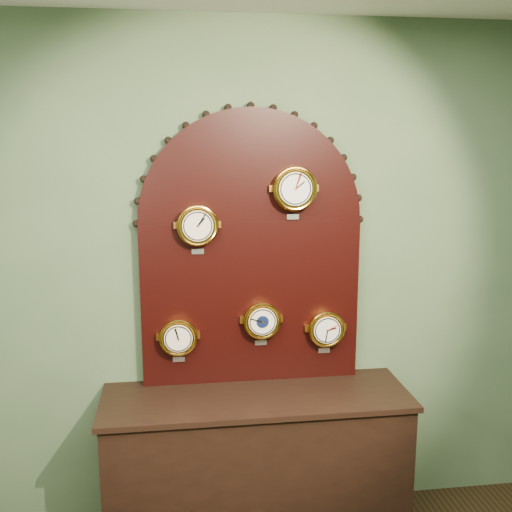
{
  "coord_description": "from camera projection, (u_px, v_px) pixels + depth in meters",
  "views": [
    {
      "loc": [
        -0.41,
        -0.72,
        2.19
      ],
      "look_at": [
        0.0,
        2.25,
        1.58
      ],
      "focal_mm": 42.16,
      "sensor_mm": 36.0,
      "label": 1
    }
  ],
  "objects": [
    {
      "name": "display_board",
      "position": [
        251.0,
        240.0,
        3.25
      ],
      "size": [
        1.26,
        0.06,
        1.53
      ],
      "color": "black",
      "rests_on": "shop_counter"
    },
    {
      "name": "roman_clock",
      "position": [
        198.0,
        225.0,
        3.13
      ],
      "size": [
        0.22,
        0.08,
        0.27
      ],
      "color": "gold",
      "rests_on": "display_board"
    },
    {
      "name": "tide_clock",
      "position": [
        326.0,
        329.0,
        3.34
      ],
      "size": [
        0.21,
        0.08,
        0.26
      ],
      "color": "gold",
      "rests_on": "display_board"
    },
    {
      "name": "hygrometer",
      "position": [
        178.0,
        337.0,
        3.23
      ],
      "size": [
        0.2,
        0.08,
        0.26
      ],
      "color": "gold",
      "rests_on": "display_board"
    },
    {
      "name": "shop_counter",
      "position": [
        257.0,
        468.0,
        3.28
      ],
      "size": [
        1.6,
        0.5,
        0.8
      ],
      "primitive_type": "cube",
      "color": "black",
      "rests_on": "ground_plane"
    },
    {
      "name": "wall_back",
      "position": [
        250.0,
        279.0,
        3.34
      ],
      "size": [
        4.0,
        0.0,
        4.0
      ],
      "primitive_type": "plane",
      "rotation": [
        1.57,
        0.0,
        0.0
      ],
      "color": "#4C6847",
      "rests_on": "ground"
    },
    {
      "name": "arabic_clock",
      "position": [
        294.0,
        189.0,
        3.16
      ],
      "size": [
        0.24,
        0.08,
        0.29
      ],
      "color": "gold",
      "rests_on": "display_board"
    },
    {
      "name": "barometer",
      "position": [
        262.0,
        320.0,
        3.28
      ],
      "size": [
        0.21,
        0.08,
        0.26
      ],
      "color": "gold",
      "rests_on": "display_board"
    }
  ]
}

